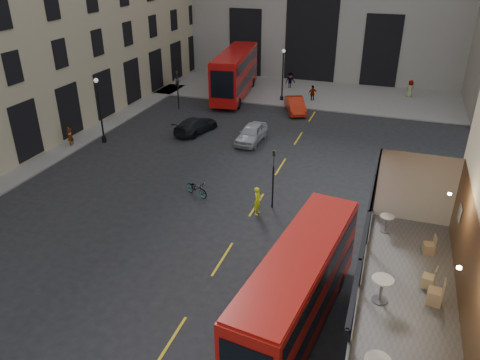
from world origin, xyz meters
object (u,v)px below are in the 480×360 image
(car_a, at_px, (251,133))
(pedestrian_e, at_px, (70,135))
(car_b, at_px, (295,105))
(cafe_table_mid, at_px, (382,286))
(pedestrian_c, at_px, (313,93))
(cyclist, at_px, (258,201))
(traffic_light_near, at_px, (273,172))
(cafe_table_far, at_px, (387,221))
(street_lamp_a, at_px, (101,114))
(cafe_chair_b, at_px, (435,296))
(cafe_chair_c, at_px, (429,281))
(street_lamp_b, at_px, (283,78))
(traffic_light_far, at_px, (177,85))
(pedestrian_b, at_px, (290,81))
(car_c, at_px, (196,125))
(pedestrian_d, at_px, (410,89))
(bus_far, at_px, (235,71))
(bicycle, at_px, (197,188))
(cafe_chair_d, at_px, (429,248))
(bus_near, at_px, (298,285))
(pedestrian_a, at_px, (177,82))

(car_a, bearing_deg, pedestrian_e, -155.59)
(car_b, relative_size, cafe_table_mid, 5.26)
(car_b, distance_m, pedestrian_c, 4.22)
(pedestrian_e, bearing_deg, cyclist, 61.36)
(traffic_light_near, distance_m, cafe_table_far, 10.82)
(street_lamp_a, height_order, cafe_chair_b, cafe_chair_b)
(cafe_chair_b, bearing_deg, pedestrian_e, 148.24)
(street_lamp_a, bearing_deg, cafe_table_mid, -38.94)
(cafe_chair_c, bearing_deg, cyclist, 130.82)
(street_lamp_b, xyz_separation_m, pedestrian_c, (3.05, 0.84, -1.54))
(traffic_light_far, bearing_deg, pedestrian_b, 51.26)
(street_lamp_a, xyz_separation_m, car_b, (13.17, 12.71, -1.67))
(street_lamp_a, relative_size, car_b, 1.21)
(car_c, height_order, pedestrian_c, pedestrian_c)
(street_lamp_b, bearing_deg, pedestrian_d, 23.72)
(bus_far, xyz_separation_m, cyclist, (9.56, -23.14, -1.78))
(pedestrian_e, height_order, cafe_chair_b, cafe_chair_b)
(pedestrian_d, height_order, pedestrian_e, pedestrian_d)
(street_lamp_a, distance_m, car_c, 7.92)
(pedestrian_e, bearing_deg, street_lamp_a, 117.95)
(street_lamp_a, xyz_separation_m, cafe_chair_b, (24.27, -17.90, 2.48))
(street_lamp_a, distance_m, car_a, 12.27)
(car_b, distance_m, bicycle, 18.88)
(traffic_light_near, relative_size, bicycle, 2.03)
(pedestrian_b, relative_size, cafe_chair_b, 2.07)
(cafe_chair_d, bearing_deg, pedestrian_b, 110.42)
(street_lamp_a, relative_size, pedestrian_e, 2.85)
(car_b, xyz_separation_m, cafe_table_far, (9.44, -26.87, 4.32))
(bus_near, xyz_separation_m, cafe_table_far, (2.98, 1.33, 2.85))
(pedestrian_e, xyz_separation_m, cafe_table_far, (24.61, -12.52, 4.11))
(cyclist, relative_size, pedestrian_d, 0.94)
(cyclist, xyz_separation_m, cafe_chair_d, (8.79, -8.15, 3.94))
(bus_far, distance_m, pedestrian_b, 7.07)
(car_a, height_order, pedestrian_a, pedestrian_a)
(traffic_light_far, xyz_separation_m, street_lamp_b, (9.00, 6.00, -0.03))
(car_a, bearing_deg, cafe_chair_c, -57.40)
(pedestrian_e, bearing_deg, car_a, 101.25)
(bus_far, height_order, bicycle, bus_far)
(traffic_light_far, relative_size, cafe_table_mid, 4.54)
(traffic_light_near, height_order, pedestrian_e, traffic_light_near)
(traffic_light_near, xyz_separation_m, street_lamp_b, (-5.00, 22.00, -0.03))
(street_lamp_a, relative_size, cyclist, 3.00)
(street_lamp_b, bearing_deg, pedestrian_e, -126.39)
(car_b, bearing_deg, bicycle, -119.19)
(car_c, bearing_deg, bus_far, -73.45)
(bus_far, relative_size, cafe_table_far, 18.10)
(pedestrian_d, relative_size, cafe_chair_c, 2.43)
(car_a, xyz_separation_m, cafe_chair_d, (12.66, -19.16, 4.09))
(traffic_light_far, bearing_deg, street_lamp_b, 33.69)
(street_lamp_b, relative_size, cafe_chair_c, 6.89)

